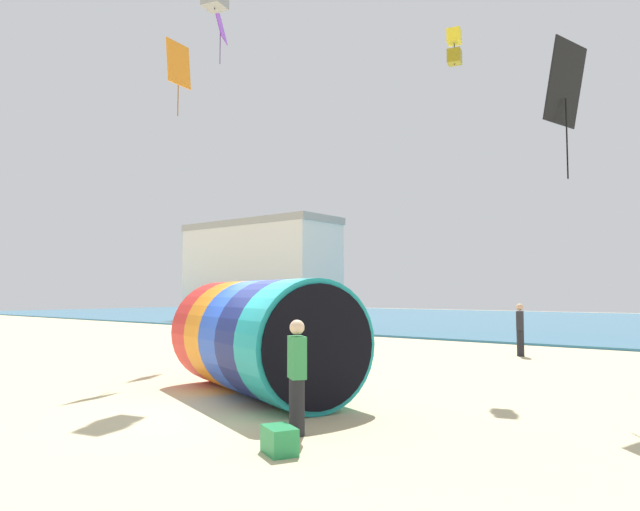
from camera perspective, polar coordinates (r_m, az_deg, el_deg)
The scene contains 11 objects.
ground_plane at distance 11.15m, azimuth -8.26°, elevation -14.80°, with size 120.00×120.00×0.00m, color #CCBA8C.
sea at distance 44.33m, azimuth 28.50°, elevation -6.00°, with size 120.00×40.00×0.10m, color teal.
giant_inflatable_tube at distance 12.15m, azimuth -5.91°, elevation -8.17°, with size 5.36×3.94×2.41m.
kite_handler at distance 8.82m, azimuth -2.32°, elevation -11.92°, with size 0.42×0.39×1.74m.
kite_yellow_box at distance 16.94m, azimuth 13.28°, elevation 19.66°, with size 0.44×0.44×1.02m.
kite_purple_diamond at distance 23.94m, azimuth -9.93°, elevation 21.74°, with size 0.79×0.95×2.20m.
kite_black_diamond at distance 13.03m, azimuth 23.33°, elevation 15.41°, with size 0.63×1.19×2.77m.
kite_orange_diamond at distance 18.44m, azimuth -13.96°, elevation 18.02°, with size 0.27×0.93×2.26m.
bystander_far_left at distance 20.63m, azimuth 19.38°, elevation -6.95°, with size 0.30×0.40×1.78m.
promenade_building at distance 42.26m, azimuth -6.12°, elevation -1.60°, with size 12.48×4.56×7.40m.
cooler_box at distance 8.00m, azimuth -4.07°, elevation -17.95°, with size 0.52×0.36×0.36m, color #268C4C.
Camera 1 is at (7.99, -7.48, 2.15)m, focal length 32.00 mm.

